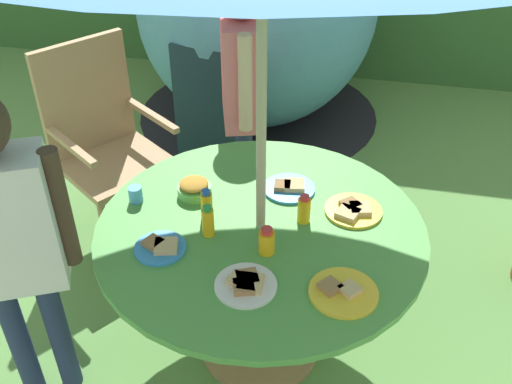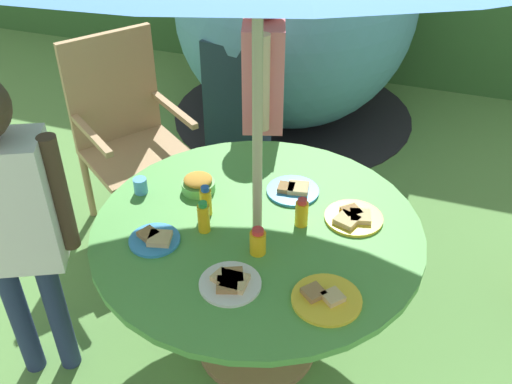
{
  "view_description": "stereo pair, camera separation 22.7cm",
  "coord_description": "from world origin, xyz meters",
  "px_view_note": "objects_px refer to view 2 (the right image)",
  "views": [
    {
      "loc": [
        0.35,
        -1.7,
        2.12
      ],
      "look_at": [
        -0.04,
        0.1,
        0.78
      ],
      "focal_mm": 40.82,
      "sensor_mm": 36.0,
      "label": 1
    },
    {
      "loc": [
        0.56,
        -1.64,
        2.12
      ],
      "look_at": [
        -0.04,
        0.1,
        0.78
      ],
      "focal_mm": 40.82,
      "sensor_mm": 36.0,
      "label": 2
    }
  ],
  "objects_px": {
    "plate_center_back": "(155,239)",
    "juice_bottle_far_right": "(206,201)",
    "juice_bottle_near_left": "(302,213)",
    "plate_far_left": "(230,282)",
    "cup_near": "(140,186)",
    "garden_table": "(257,259)",
    "dome_tent": "(297,6)",
    "plate_mid_left": "(293,190)",
    "child_in_white_shirt": "(4,205)",
    "plate_back_edge": "(353,217)",
    "plate_near_right": "(326,299)",
    "juice_bottle_mid_right": "(204,218)",
    "child_in_pink_shirt": "(264,71)",
    "wooden_chair": "(126,127)",
    "juice_bottle_center_front": "(258,242)",
    "snack_bowl": "(198,184)"
  },
  "relations": [
    {
      "from": "juice_bottle_mid_right",
      "to": "wooden_chair",
      "type": "bearing_deg",
      "value": 135.2
    },
    {
      "from": "plate_center_back",
      "to": "juice_bottle_near_left",
      "type": "relative_size",
      "value": 1.59
    },
    {
      "from": "plate_near_right",
      "to": "juice_bottle_near_left",
      "type": "bearing_deg",
      "value": 117.19
    },
    {
      "from": "plate_far_left",
      "to": "cup_near",
      "type": "relative_size",
      "value": 3.23
    },
    {
      "from": "garden_table",
      "to": "juice_bottle_far_right",
      "type": "distance_m",
      "value": 0.32
    },
    {
      "from": "child_in_white_shirt",
      "to": "juice_bottle_center_front",
      "type": "relative_size",
      "value": 12.7
    },
    {
      "from": "plate_center_back",
      "to": "plate_far_left",
      "type": "bearing_deg",
      "value": -19.14
    },
    {
      "from": "snack_bowl",
      "to": "cup_near",
      "type": "relative_size",
      "value": 2.11
    },
    {
      "from": "plate_mid_left",
      "to": "juice_bottle_far_right",
      "type": "height_order",
      "value": "juice_bottle_far_right"
    },
    {
      "from": "wooden_chair",
      "to": "juice_bottle_center_front",
      "type": "relative_size",
      "value": 9.71
    },
    {
      "from": "juice_bottle_near_left",
      "to": "cup_near",
      "type": "relative_size",
      "value": 1.82
    },
    {
      "from": "child_in_pink_shirt",
      "to": "juice_bottle_far_right",
      "type": "distance_m",
      "value": 0.94
    },
    {
      "from": "plate_mid_left",
      "to": "juice_bottle_near_left",
      "type": "height_order",
      "value": "juice_bottle_near_left"
    },
    {
      "from": "plate_far_left",
      "to": "plate_near_right",
      "type": "bearing_deg",
      "value": 6.39
    },
    {
      "from": "juice_bottle_near_left",
      "to": "juice_bottle_center_front",
      "type": "relative_size",
      "value": 1.11
    },
    {
      "from": "child_in_white_shirt",
      "to": "juice_bottle_far_right",
      "type": "xyz_separation_m",
      "value": [
        0.6,
        0.4,
        -0.12
      ]
    },
    {
      "from": "garden_table",
      "to": "wooden_chair",
      "type": "relative_size",
      "value": 1.21
    },
    {
      "from": "plate_mid_left",
      "to": "plate_far_left",
      "type": "height_order",
      "value": "same"
    },
    {
      "from": "plate_center_back",
      "to": "plate_back_edge",
      "type": "bearing_deg",
      "value": 28.79
    },
    {
      "from": "juice_bottle_far_right",
      "to": "plate_near_right",
      "type": "bearing_deg",
      "value": -28.49
    },
    {
      "from": "garden_table",
      "to": "child_in_pink_shirt",
      "type": "height_order",
      "value": "child_in_pink_shirt"
    },
    {
      "from": "child_in_white_shirt",
      "to": "plate_back_edge",
      "type": "relative_size",
      "value": 6.03
    },
    {
      "from": "child_in_white_shirt",
      "to": "plate_mid_left",
      "type": "relative_size",
      "value": 6.31
    },
    {
      "from": "plate_far_left",
      "to": "juice_bottle_mid_right",
      "type": "relative_size",
      "value": 1.61
    },
    {
      "from": "snack_bowl",
      "to": "juice_bottle_near_left",
      "type": "bearing_deg",
      "value": -9.42
    },
    {
      "from": "juice_bottle_mid_right",
      "to": "juice_bottle_far_right",
      "type": "bearing_deg",
      "value": 108.78
    },
    {
      "from": "plate_center_back",
      "to": "juice_bottle_far_right",
      "type": "relative_size",
      "value": 1.47
    },
    {
      "from": "juice_bottle_near_left",
      "to": "juice_bottle_mid_right",
      "type": "xyz_separation_m",
      "value": [
        -0.34,
        -0.16,
        0.01
      ]
    },
    {
      "from": "child_in_pink_shirt",
      "to": "juice_bottle_center_front",
      "type": "bearing_deg",
      "value": 0.36
    },
    {
      "from": "plate_back_edge",
      "to": "juice_bottle_mid_right",
      "type": "bearing_deg",
      "value": -154.44
    },
    {
      "from": "wooden_chair",
      "to": "juice_bottle_center_front",
      "type": "height_order",
      "value": "wooden_chair"
    },
    {
      "from": "snack_bowl",
      "to": "garden_table",
      "type": "bearing_deg",
      "value": -24.68
    },
    {
      "from": "plate_mid_left",
      "to": "plate_center_back",
      "type": "distance_m",
      "value": 0.62
    },
    {
      "from": "wooden_chair",
      "to": "snack_bowl",
      "type": "xyz_separation_m",
      "value": [
        0.68,
        -0.57,
        0.16
      ]
    },
    {
      "from": "plate_far_left",
      "to": "juice_bottle_near_left",
      "type": "bearing_deg",
      "value": 70.53
    },
    {
      "from": "dome_tent",
      "to": "plate_near_right",
      "type": "xyz_separation_m",
      "value": [
        0.81,
        -2.47,
        -0.12
      ]
    },
    {
      "from": "dome_tent",
      "to": "juice_bottle_mid_right",
      "type": "height_order",
      "value": "dome_tent"
    },
    {
      "from": "juice_bottle_near_left",
      "to": "plate_far_left",
      "type": "bearing_deg",
      "value": -109.47
    },
    {
      "from": "juice_bottle_mid_right",
      "to": "plate_near_right",
      "type": "bearing_deg",
      "value": -21.24
    },
    {
      "from": "child_in_pink_shirt",
      "to": "child_in_white_shirt",
      "type": "distance_m",
      "value": 1.43
    },
    {
      "from": "plate_center_back",
      "to": "plate_far_left",
      "type": "distance_m",
      "value": 0.37
    },
    {
      "from": "child_in_pink_shirt",
      "to": "snack_bowl",
      "type": "height_order",
      "value": "child_in_pink_shirt"
    },
    {
      "from": "plate_back_edge",
      "to": "plate_far_left",
      "type": "relative_size",
      "value": 1.07
    },
    {
      "from": "dome_tent",
      "to": "plate_mid_left",
      "type": "height_order",
      "value": "dome_tent"
    },
    {
      "from": "cup_near",
      "to": "juice_bottle_mid_right",
      "type": "bearing_deg",
      "value": -22.32
    },
    {
      "from": "child_in_white_shirt",
      "to": "plate_center_back",
      "type": "distance_m",
      "value": 0.54
    },
    {
      "from": "plate_mid_left",
      "to": "plate_near_right",
      "type": "bearing_deg",
      "value": -63.75
    },
    {
      "from": "wooden_chair",
      "to": "plate_far_left",
      "type": "bearing_deg",
      "value": -100.26
    },
    {
      "from": "garden_table",
      "to": "child_in_pink_shirt",
      "type": "bearing_deg",
      "value": 107.14
    },
    {
      "from": "plate_center_back",
      "to": "plate_near_right",
      "type": "xyz_separation_m",
      "value": [
        0.67,
        -0.08,
        -0.0
      ]
    }
  ]
}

